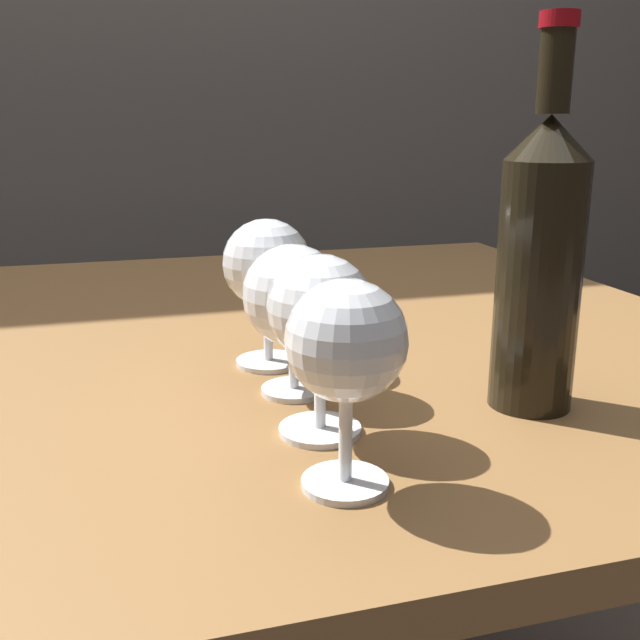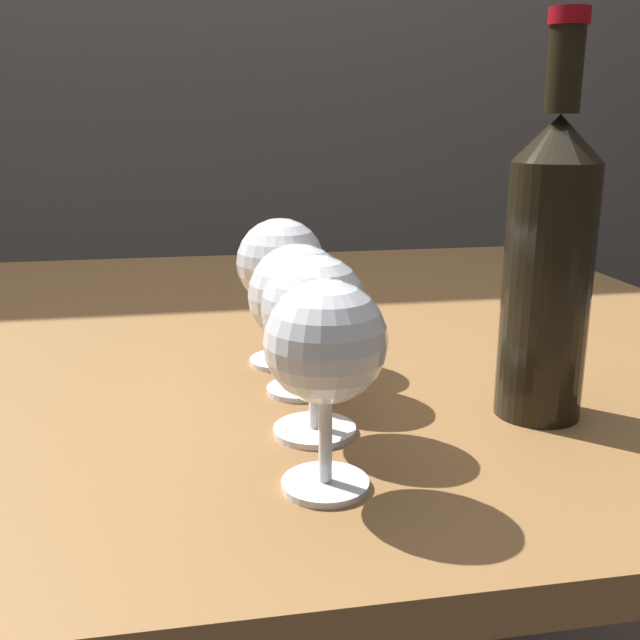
% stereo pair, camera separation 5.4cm
% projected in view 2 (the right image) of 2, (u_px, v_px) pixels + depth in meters
% --- Properties ---
extents(dining_table, '(1.26, 0.98, 0.73)m').
position_uv_depth(dining_table, '(202.00, 406.00, 0.84)').
color(dining_table, brown).
rests_on(dining_table, ground_plane).
extents(wine_glass_cabernet, '(0.08, 0.08, 0.14)m').
position_uv_depth(wine_glass_cabernet, '(332.00, 347.00, 0.46)').
color(wine_glass_cabernet, white).
rests_on(wine_glass_cabernet, dining_table).
extents(wine_glass_chardonnay, '(0.08, 0.08, 0.14)m').
position_uv_depth(wine_glass_chardonnay, '(320.00, 312.00, 0.54)').
color(wine_glass_chardonnay, white).
rests_on(wine_glass_chardonnay, dining_table).
extents(wine_glass_pinot, '(0.09, 0.09, 0.13)m').
position_uv_depth(wine_glass_pinot, '(304.00, 297.00, 0.63)').
color(wine_glass_pinot, white).
rests_on(wine_glass_pinot, dining_table).
extents(wine_glass_amber, '(0.08, 0.08, 0.14)m').
position_uv_depth(wine_glass_amber, '(285.00, 265.00, 0.70)').
color(wine_glass_amber, white).
rests_on(wine_glass_amber, dining_table).
extents(wine_bottle, '(0.07, 0.07, 0.31)m').
position_uv_depth(wine_bottle, '(553.00, 263.00, 0.57)').
color(wine_bottle, black).
rests_on(wine_bottle, dining_table).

